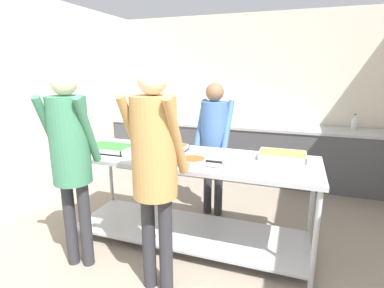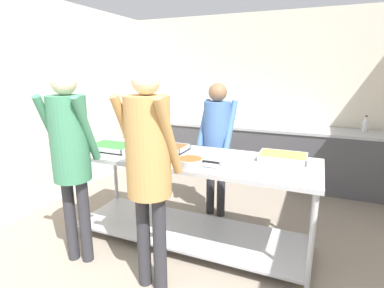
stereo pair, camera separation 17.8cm
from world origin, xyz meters
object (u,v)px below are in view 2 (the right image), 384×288
at_px(serving_tray_roast, 283,157).
at_px(guest_serving_left, 149,158).
at_px(guest_serving_right, 70,147).
at_px(water_bottle, 365,125).
at_px(sauce_pan, 190,162).
at_px(plate_stack, 234,162).
at_px(cook_behind_counter, 217,136).
at_px(serving_tray_greens, 112,147).
at_px(serving_tray_vegetables, 164,147).

bearing_deg(serving_tray_roast, guest_serving_left, -131.81).
distance_m(guest_serving_right, water_bottle, 3.85).
bearing_deg(guest_serving_left, sauce_pan, 72.35).
relative_size(sauce_pan, plate_stack, 1.56).
height_order(plate_stack, guest_serving_left, guest_serving_left).
relative_size(sauce_pan, guest_serving_right, 0.22).
bearing_deg(cook_behind_counter, guest_serving_right, -122.75).
relative_size(cook_behind_counter, water_bottle, 6.70).
relative_size(serving_tray_greens, serving_tray_roast, 1.10).
height_order(serving_tray_greens, guest_serving_right, guest_serving_right).
bearing_deg(sauce_pan, plate_stack, 26.44).
height_order(serving_tray_greens, plate_stack, plate_stack).
bearing_deg(serving_tray_greens, guest_serving_left, -37.60).
height_order(serving_tray_roast, cook_behind_counter, cook_behind_counter).
distance_m(plate_stack, serving_tray_roast, 0.51).
bearing_deg(plate_stack, water_bottle, 60.83).
bearing_deg(guest_serving_left, serving_tray_greens, 142.40).
bearing_deg(sauce_pan, serving_tray_greens, 168.54).
bearing_deg(water_bottle, guest_serving_left, -121.29).
bearing_deg(serving_tray_roast, guest_serving_right, -151.30).
bearing_deg(guest_serving_right, guest_serving_left, -3.40).
relative_size(sauce_pan, serving_tray_roast, 0.88).
relative_size(serving_tray_greens, guest_serving_right, 0.27).
bearing_deg(plate_stack, serving_tray_greens, 178.84).
bearing_deg(serving_tray_vegetables, sauce_pan, -40.55).
distance_m(serving_tray_vegetables, serving_tray_roast, 1.21).
height_order(guest_serving_right, cook_behind_counter, guest_serving_right).
xyz_separation_m(sauce_pan, cook_behind_counter, (-0.08, 0.97, 0.03)).
relative_size(plate_stack, water_bottle, 1.03).
height_order(serving_tray_vegetables, guest_serving_right, guest_serving_right).
height_order(serving_tray_roast, guest_serving_left, guest_serving_left).
xyz_separation_m(plate_stack, cook_behind_counter, (-0.43, 0.80, 0.04)).
height_order(serving_tray_vegetables, water_bottle, water_bottle).
relative_size(serving_tray_roast, guest_serving_right, 0.25).
relative_size(serving_tray_greens, sauce_pan, 1.25).
xyz_separation_m(cook_behind_counter, water_bottle, (1.70, 1.48, 0.00)).
height_order(sauce_pan, water_bottle, water_bottle).
bearing_deg(sauce_pan, water_bottle, 56.53).
bearing_deg(guest_serving_right, sauce_pan, 22.72).
height_order(serving_tray_greens, serving_tray_vegetables, same).
distance_m(serving_tray_vegetables, sauce_pan, 0.62).
xyz_separation_m(serving_tray_roast, cook_behind_counter, (-0.81, 0.45, 0.05)).
bearing_deg(sauce_pan, serving_tray_vegetables, 139.45).
xyz_separation_m(guest_serving_right, water_bottle, (2.58, 2.86, -0.09)).
xyz_separation_m(plate_stack, guest_serving_right, (-1.31, -0.58, 0.14)).
height_order(serving_tray_roast, guest_serving_right, guest_serving_right).
bearing_deg(water_bottle, serving_tray_vegetables, -135.64).
bearing_deg(water_bottle, guest_serving_right, -132.14).
relative_size(serving_tray_vegetables, water_bottle, 2.01).
height_order(serving_tray_greens, cook_behind_counter, cook_behind_counter).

